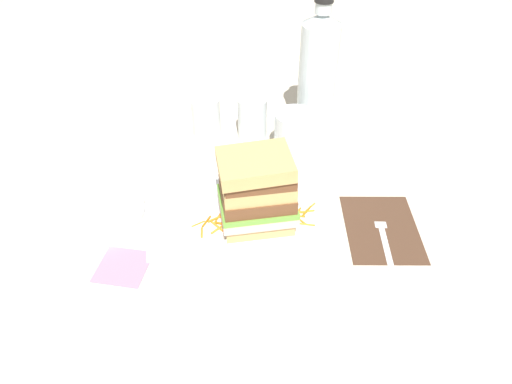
{
  "coord_description": "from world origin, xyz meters",
  "views": [
    {
      "loc": [
        -0.01,
        -0.6,
        0.56
      ],
      "look_at": [
        0.02,
        0.01,
        0.05
      ],
      "focal_mm": 32.71,
      "sensor_mm": 36.0,
      "label": 1
    }
  ],
  "objects_px": {
    "napkin_dark": "(382,228)",
    "water_bottle": "(317,73)",
    "knife": "(150,223)",
    "napkin_pink": "(123,266)",
    "fork": "(384,236)",
    "empty_tumbler_0": "(252,119)",
    "side_plate": "(92,213)",
    "sandwich": "(257,191)",
    "empty_tumbler_1": "(206,117)",
    "juice_glass": "(294,137)",
    "main_plate": "(257,224)"
  },
  "relations": [
    {
      "from": "napkin_dark",
      "to": "side_plate",
      "type": "relative_size",
      "value": 0.9
    },
    {
      "from": "fork",
      "to": "side_plate",
      "type": "distance_m",
      "value": 0.51
    },
    {
      "from": "sandwich",
      "to": "side_plate",
      "type": "relative_size",
      "value": 0.75
    },
    {
      "from": "sandwich",
      "to": "empty_tumbler_1",
      "type": "xyz_separation_m",
      "value": [
        -0.09,
        0.31,
        -0.04
      ]
    },
    {
      "from": "empty_tumbler_0",
      "to": "knife",
      "type": "bearing_deg",
      "value": -125.79
    },
    {
      "from": "water_bottle",
      "to": "napkin_pink",
      "type": "bearing_deg",
      "value": -132.16
    },
    {
      "from": "sandwich",
      "to": "juice_glass",
      "type": "bearing_deg",
      "value": 67.85
    },
    {
      "from": "napkin_pink",
      "to": "napkin_dark",
      "type": "bearing_deg",
      "value": 8.56
    },
    {
      "from": "main_plate",
      "to": "napkin_pink",
      "type": "xyz_separation_m",
      "value": [
        -0.22,
        -0.08,
        -0.01
      ]
    },
    {
      "from": "fork",
      "to": "side_plate",
      "type": "relative_size",
      "value": 0.89
    },
    {
      "from": "side_plate",
      "to": "napkin_dark",
      "type": "bearing_deg",
      "value": -6.71
    },
    {
      "from": "main_plate",
      "to": "empty_tumbler_0",
      "type": "relative_size",
      "value": 3.07
    },
    {
      "from": "knife",
      "to": "water_bottle",
      "type": "height_order",
      "value": "water_bottle"
    },
    {
      "from": "knife",
      "to": "sandwich",
      "type": "bearing_deg",
      "value": -5.43
    },
    {
      "from": "main_plate",
      "to": "side_plate",
      "type": "bearing_deg",
      "value": 171.7
    },
    {
      "from": "napkin_dark",
      "to": "napkin_pink",
      "type": "bearing_deg",
      "value": -171.44
    },
    {
      "from": "napkin_dark",
      "to": "empty_tumbler_0",
      "type": "distance_m",
      "value": 0.37
    },
    {
      "from": "juice_glass",
      "to": "main_plate",
      "type": "bearing_deg",
      "value": -112.11
    },
    {
      "from": "napkin_pink",
      "to": "water_bottle",
      "type": "bearing_deg",
      "value": 47.84
    },
    {
      "from": "fork",
      "to": "water_bottle",
      "type": "height_order",
      "value": "water_bottle"
    },
    {
      "from": "empty_tumbler_1",
      "to": "side_plate",
      "type": "xyz_separation_m",
      "value": [
        -0.2,
        -0.26,
        -0.04
      ]
    },
    {
      "from": "fork",
      "to": "empty_tumbler_1",
      "type": "distance_m",
      "value": 0.46
    },
    {
      "from": "main_plate",
      "to": "empty_tumbler_1",
      "type": "distance_m",
      "value": 0.32
    },
    {
      "from": "napkin_dark",
      "to": "water_bottle",
      "type": "bearing_deg",
      "value": 102.14
    },
    {
      "from": "fork",
      "to": "napkin_pink",
      "type": "distance_m",
      "value": 0.43
    },
    {
      "from": "main_plate",
      "to": "napkin_pink",
      "type": "relative_size",
      "value": 3.63
    },
    {
      "from": "napkin_dark",
      "to": "empty_tumbler_0",
      "type": "relative_size",
      "value": 1.8
    },
    {
      "from": "water_bottle",
      "to": "empty_tumbler_0",
      "type": "distance_m",
      "value": 0.17
    },
    {
      "from": "knife",
      "to": "empty_tumbler_0",
      "type": "distance_m",
      "value": 0.33
    },
    {
      "from": "napkin_dark",
      "to": "knife",
      "type": "distance_m",
      "value": 0.4
    },
    {
      "from": "main_plate",
      "to": "juice_glass",
      "type": "bearing_deg",
      "value": 67.89
    },
    {
      "from": "empty_tumbler_0",
      "to": "water_bottle",
      "type": "bearing_deg",
      "value": 13.48
    },
    {
      "from": "fork",
      "to": "side_plate",
      "type": "xyz_separation_m",
      "value": [
        -0.51,
        0.08,
        0.0
      ]
    },
    {
      "from": "main_plate",
      "to": "empty_tumbler_1",
      "type": "relative_size",
      "value": 3.4
    },
    {
      "from": "sandwich",
      "to": "juice_glass",
      "type": "relative_size",
      "value": 1.49
    },
    {
      "from": "sandwich",
      "to": "empty_tumbler_0",
      "type": "height_order",
      "value": "sandwich"
    },
    {
      "from": "napkin_dark",
      "to": "juice_glass",
      "type": "relative_size",
      "value": 1.78
    },
    {
      "from": "juice_glass",
      "to": "knife",
      "type": "bearing_deg",
      "value": -143.95
    },
    {
      "from": "napkin_dark",
      "to": "napkin_pink",
      "type": "xyz_separation_m",
      "value": [
        -0.43,
        -0.07,
        -0.0
      ]
    },
    {
      "from": "fork",
      "to": "empty_tumbler_0",
      "type": "relative_size",
      "value": 1.79
    },
    {
      "from": "sandwich",
      "to": "knife",
      "type": "xyz_separation_m",
      "value": [
        -0.19,
        0.02,
        -0.08
      ]
    },
    {
      "from": "knife",
      "to": "napkin_pink",
      "type": "relative_size",
      "value": 2.55
    },
    {
      "from": "knife",
      "to": "fork",
      "type": "bearing_deg",
      "value": -7.97
    },
    {
      "from": "fork",
      "to": "empty_tumbler_0",
      "type": "distance_m",
      "value": 0.39
    },
    {
      "from": "sandwich",
      "to": "fork",
      "type": "bearing_deg",
      "value": -10.16
    },
    {
      "from": "napkin_dark",
      "to": "empty_tumbler_1",
      "type": "distance_m",
      "value": 0.45
    },
    {
      "from": "fork",
      "to": "napkin_pink",
      "type": "bearing_deg",
      "value": -174.32
    },
    {
      "from": "juice_glass",
      "to": "empty_tumbler_0",
      "type": "relative_size",
      "value": 1.01
    },
    {
      "from": "empty_tumbler_0",
      "to": "napkin_dark",
      "type": "bearing_deg",
      "value": -55.02
    },
    {
      "from": "juice_glass",
      "to": "water_bottle",
      "type": "bearing_deg",
      "value": 60.86
    }
  ]
}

